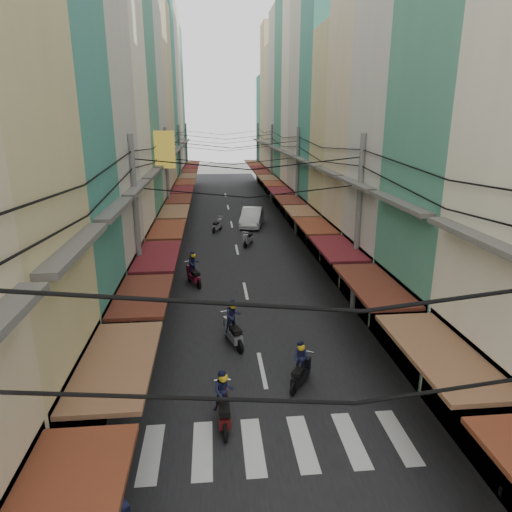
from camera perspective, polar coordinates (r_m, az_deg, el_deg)
ground at (r=18.85m, az=0.09°, el=-10.99°), size 160.00×160.00×0.00m
road at (r=37.67m, az=-2.93°, el=3.29°), size 10.00×80.00×0.02m
sidewalk_left at (r=37.94m, az=-12.79°, el=3.02°), size 3.00×80.00×0.06m
sidewalk_right at (r=38.50m, az=6.80°, el=3.52°), size 3.00×80.00×0.06m
crosswalk at (r=13.84m, az=2.75°, el=-22.47°), size 7.55×2.40×0.01m
building_row_left at (r=33.76m, az=-17.13°, el=17.77°), size 7.80×67.67×23.70m
building_row_right at (r=34.40m, az=11.08°, el=17.53°), size 7.80×68.98×22.59m
utility_poles at (r=31.73m, az=-2.66°, el=12.80°), size 10.20×66.13×8.20m
white_car at (r=38.97m, az=-0.52°, el=3.76°), size 5.79×3.18×1.93m
bicycle at (r=17.94m, az=21.50°, el=-13.81°), size 1.83×1.15×1.18m
moving_scooters at (r=22.92m, az=-3.13°, el=-4.31°), size 4.78×29.62×1.94m
parked_scooters at (r=15.74m, az=17.93°, el=-15.95°), size 13.09×15.26×1.00m
pedestrians at (r=20.53m, az=-13.41°, el=-5.97°), size 13.36×21.82×2.12m
traffic_sign at (r=15.35m, az=25.36°, el=-11.40°), size 0.10×0.59×2.70m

